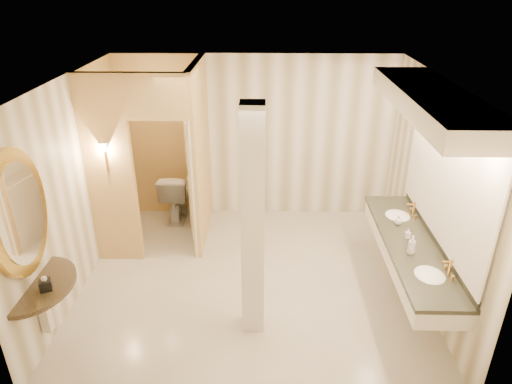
% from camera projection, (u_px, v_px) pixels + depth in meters
% --- Properties ---
extents(floor, '(4.50, 4.50, 0.00)m').
position_uv_depth(floor, '(251.00, 279.00, 6.26)').
color(floor, beige).
rests_on(floor, ground).
extents(ceiling, '(4.50, 4.50, 0.00)m').
position_uv_depth(ceiling, '(250.00, 82.00, 5.09)').
color(ceiling, white).
rests_on(ceiling, wall_back).
extents(wall_back, '(4.50, 0.02, 2.70)m').
position_uv_depth(wall_back, '(255.00, 138.00, 7.48)').
color(wall_back, white).
rests_on(wall_back, floor).
extents(wall_front, '(4.50, 0.02, 2.70)m').
position_uv_depth(wall_front, '(244.00, 291.00, 3.88)').
color(wall_front, white).
rests_on(wall_front, floor).
extents(wall_left, '(0.02, 4.00, 2.70)m').
position_uv_depth(wall_left, '(72.00, 189.00, 5.72)').
color(wall_left, white).
rests_on(wall_left, floor).
extents(wall_right, '(0.02, 4.00, 2.70)m').
position_uv_depth(wall_right, '(433.00, 192.00, 5.63)').
color(wall_right, white).
rests_on(wall_right, floor).
extents(toilet_closet, '(1.50, 1.55, 2.70)m').
position_uv_depth(toilet_closet, '(176.00, 158.00, 6.56)').
color(toilet_closet, '#EDC87C').
rests_on(toilet_closet, floor).
extents(wall_sconce, '(0.14, 0.14, 0.42)m').
position_uv_depth(wall_sconce, '(104.00, 148.00, 5.94)').
color(wall_sconce, gold).
rests_on(wall_sconce, toilet_closet).
extents(vanity, '(0.75, 2.66, 2.09)m').
position_uv_depth(vanity, '(424.00, 185.00, 5.16)').
color(vanity, white).
rests_on(vanity, floor).
extents(console_shelf, '(1.02, 1.02, 1.96)m').
position_uv_depth(console_shelf, '(25.00, 245.00, 4.54)').
color(console_shelf, black).
rests_on(console_shelf, floor).
extents(pillar, '(0.25, 0.25, 2.70)m').
position_uv_depth(pillar, '(253.00, 227.00, 4.87)').
color(pillar, white).
rests_on(pillar, floor).
extents(tissue_box, '(0.15, 0.15, 0.11)m').
position_uv_depth(tissue_box, '(45.00, 285.00, 4.63)').
color(tissue_box, black).
rests_on(tissue_box, console_shelf).
extents(toilet, '(0.48, 0.83, 0.84)m').
position_uv_depth(toilet, '(177.00, 195.00, 7.68)').
color(toilet, white).
rests_on(toilet, floor).
extents(soap_bottle_a, '(0.06, 0.06, 0.12)m').
position_uv_depth(soap_bottle_a, '(408.00, 234.00, 5.54)').
color(soap_bottle_a, beige).
rests_on(soap_bottle_a, vanity).
extents(soap_bottle_b, '(0.12, 0.12, 0.13)m').
position_uv_depth(soap_bottle_b, '(398.00, 220.00, 5.84)').
color(soap_bottle_b, silver).
rests_on(soap_bottle_b, vanity).
extents(soap_bottle_c, '(0.11, 0.11, 0.23)m').
position_uv_depth(soap_bottle_c, '(412.00, 245.00, 5.21)').
color(soap_bottle_c, '#C6B28C').
rests_on(soap_bottle_c, vanity).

